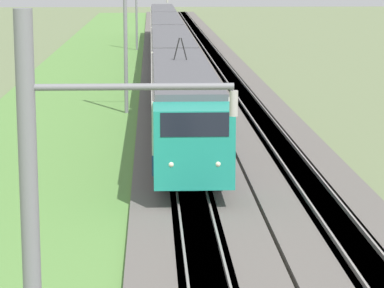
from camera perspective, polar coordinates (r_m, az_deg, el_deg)
ballast_main at (r=55.16m, az=-1.08°, el=2.41°), size 240.00×4.40×0.30m
ballast_adjacent at (r=55.46m, az=3.61°, el=2.43°), size 240.00×4.40×0.30m
track_main at (r=55.16m, az=-1.08°, el=2.42°), size 240.00×1.57×0.45m
track_adjacent at (r=55.46m, az=3.61°, el=2.44°), size 240.00×1.57×0.45m
grass_verge at (r=55.36m, az=-7.58°, el=2.25°), size 240.00×9.72×0.12m
passenger_train at (r=73.59m, az=-1.48°, el=6.28°), size 86.96×2.88×5.04m
catenary_mast_mid at (r=52.33m, az=-4.11°, el=6.14°), size 0.22×2.56×7.69m
catenary_mast_far at (r=93.96m, az=-3.47°, el=8.40°), size 0.22×2.56×8.13m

